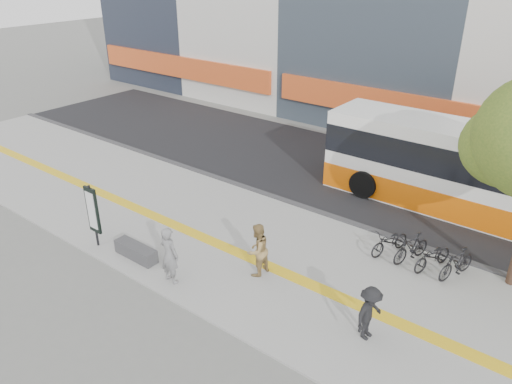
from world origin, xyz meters
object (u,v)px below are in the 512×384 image
Objects in this scene: seated_woman at (169,255)px; pedestrian_dark at (370,313)px; bus at (489,179)px; bench at (136,251)px; signboard at (93,211)px; pedestrian_tan at (257,250)px.

pedestrian_dark is at bearing -164.92° from seated_woman.
bench is at bearing -129.21° from bus.
bus is at bearing 46.44° from signboard.
seated_woman is 1.07× the size of pedestrian_tan.
signboard is 9.21m from pedestrian_dark.
pedestrian_dark is at bearing -92.99° from bus.
pedestrian_dark is at bearing 9.17° from bench.
bench is 12.58m from bus.
seated_woman is 2.58m from pedestrian_tan.
seated_woman reaches higher than pedestrian_tan.
bus reaches higher than signboard.
pedestrian_dark is at bearing 9.46° from signboard.
seated_woman is (1.80, -0.18, 0.68)m from bench.
pedestrian_dark is at bearing 86.31° from pedestrian_tan.
bus reaches higher than pedestrian_tan.
signboard reaches higher than pedestrian_tan.
pedestrian_dark is (5.67, 1.38, -0.15)m from seated_woman.
signboard is 1.22× the size of seated_woman.
pedestrian_dark reaches higher than bench.
pedestrian_tan is at bearing -132.68° from seated_woman.
bus reaches higher than seated_woman.
pedestrian_dark is (-0.44, -8.49, -0.74)m from bus.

